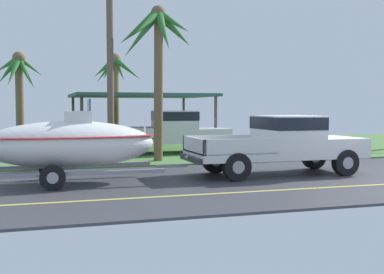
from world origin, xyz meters
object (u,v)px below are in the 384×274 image
Objects in this scene: palm_tree_mid at (157,41)px; palm_tree_far_left at (18,79)px; utility_pole at (110,50)px; pickup_truck_towing at (286,141)px; parked_pickup_background at (174,130)px; carport_awning at (140,97)px; boat_on_trailer at (69,144)px; parked_sedan_near at (73,141)px; palm_tree_near_left at (115,78)px.

palm_tree_far_left is at bearing 118.47° from palm_tree_mid.
palm_tree_far_left is 10.48m from utility_pole.
utility_pole reaches higher than pickup_truck_towing.
parked_pickup_background is 3.41m from carport_awning.
boat_on_trailer is (-6.57, 0.00, 0.06)m from pickup_truck_towing.
parked_sedan_near is 5.52m from palm_tree_mid.
palm_tree_near_left is at bearing 103.26° from pickup_truck_towing.
carport_awning is at bearing 68.61° from boat_on_trailer.
boat_on_trailer is at bearing -94.97° from parked_sedan_near.
utility_pole is (-1.63, -9.65, 0.48)m from palm_tree_near_left.
carport_awning is 1.30× the size of palm_tree_near_left.
palm_tree_mid is 0.74× the size of utility_pole.
boat_on_trailer is at bearing -103.73° from palm_tree_near_left.
parked_sedan_near is 7.80m from palm_tree_near_left.
utility_pole is at bearing -134.14° from parked_pickup_background.
palm_tree_near_left reaches higher than carport_awning.
boat_on_trailer is 1.32× the size of parked_sedan_near.
carport_awning is 0.82× the size of utility_pole.
pickup_truck_towing is 10.70m from carport_awning.
parked_pickup_background is at bearing 56.08° from boat_on_trailer.
palm_tree_mid is 1.17× the size of palm_tree_far_left.
palm_tree_far_left is (-1.70, 13.92, 2.46)m from boat_on_trailer.
palm_tree_near_left is (-3.22, 13.68, 2.61)m from pickup_truck_towing.
palm_tree_near_left is at bearing 80.43° from utility_pole.
parked_pickup_background is 1.26× the size of parked_sedan_near.
carport_awning is at bearing 107.82° from parked_pickup_background.
palm_tree_far_left reaches higher than parked_pickup_background.
palm_tree_mid is (-3.06, 4.32, 3.51)m from pickup_truck_towing.
palm_tree_mid is at bearing -88.98° from palm_tree_near_left.
pickup_truck_towing is 0.86× the size of carport_awning.
carport_awning is at bearing 103.88° from pickup_truck_towing.
palm_tree_far_left is at bearing 135.48° from parked_pickup_background.
parked_pickup_background reaches higher than pickup_truck_towing.
pickup_truck_towing is 9.20m from parked_sedan_near.
parked_pickup_background is at bearing 4.89° from parked_sedan_near.
carport_awning is 6.83m from utility_pole.
carport_awning reaches higher than pickup_truck_towing.
palm_tree_near_left is 0.63× the size of utility_pole.
parked_sedan_near is at bearing 85.03° from boat_on_trailer.
parked_pickup_background is 7.00m from palm_tree_near_left.
palm_tree_mid reaches higher than parked_sedan_near.
parked_pickup_background is (-1.61, 7.38, 0.04)m from pickup_truck_towing.
boat_on_trailer reaches higher than pickup_truck_towing.
palm_tree_far_left is (-5.04, 0.24, -0.08)m from palm_tree_near_left.
palm_tree_far_left is at bearing 108.43° from parked_sedan_near.
parked_sedan_near is (0.61, 7.00, -0.41)m from boat_on_trailer.
utility_pole reaches higher than boat_on_trailer.
utility_pole reaches higher than parked_sedan_near.
parked_pickup_background is at bearing -44.52° from palm_tree_far_left.
parked_sedan_near is 0.90× the size of palm_tree_near_left.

